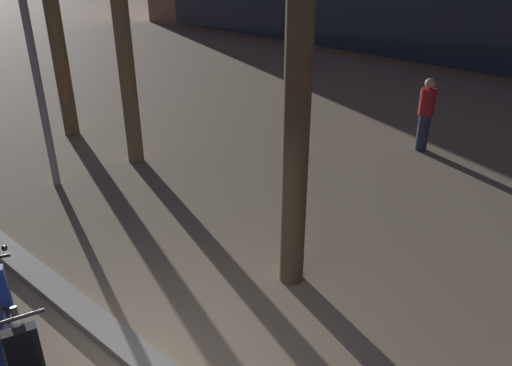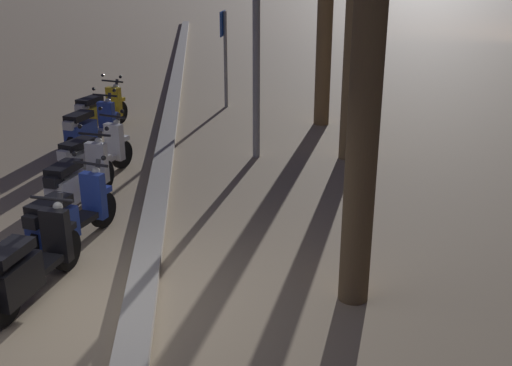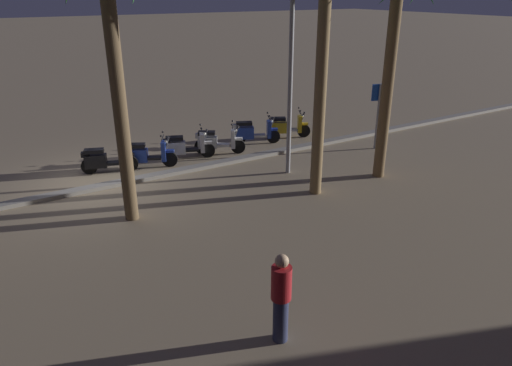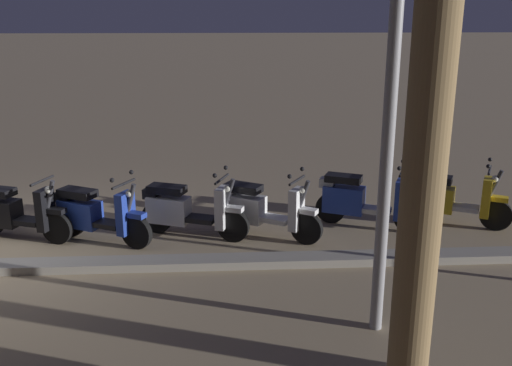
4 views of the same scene
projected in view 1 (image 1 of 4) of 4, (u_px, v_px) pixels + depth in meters
pedestrian_strolling_near_curb at (426, 113)px, 11.46m from camera, size 0.34×0.34×1.66m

